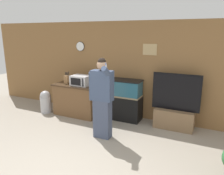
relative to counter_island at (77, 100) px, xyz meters
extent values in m
plane|color=gray|center=(1.52, -2.21, -0.45)|extent=(18.00, 18.00, 0.00)
cube|color=olive|center=(1.52, 0.57, 0.85)|extent=(10.00, 0.06, 2.60)
cube|color=tan|center=(1.91, 0.53, 1.43)|extent=(0.36, 0.02, 0.28)
cylinder|color=white|center=(-0.19, 0.53, 1.46)|extent=(0.26, 0.03, 0.26)
cylinder|color=black|center=(-0.19, 0.53, 1.46)|extent=(0.28, 0.01, 0.28)
cube|color=brown|center=(0.00, 0.00, -0.02)|extent=(1.26, 0.62, 0.86)
cube|color=#3D2A19|center=(0.00, 0.00, 0.43)|extent=(1.30, 0.66, 0.03)
cube|color=silver|center=(0.17, -0.03, 0.58)|extent=(0.51, 0.39, 0.27)
cube|color=black|center=(0.13, -0.22, 0.58)|extent=(0.31, 0.01, 0.19)
cube|color=#2D2D33|center=(0.35, -0.22, 0.58)|extent=(0.05, 0.01, 0.22)
cube|color=olive|center=(-0.30, -0.05, 0.56)|extent=(0.12, 0.12, 0.24)
cylinder|color=black|center=(-0.34, -0.04, 0.73)|extent=(0.02, 0.02, 0.10)
cylinder|color=black|center=(-0.30, -0.04, 0.73)|extent=(0.02, 0.02, 0.09)
cylinder|color=black|center=(-0.25, -0.04, 0.72)|extent=(0.02, 0.02, 0.08)
cylinder|color=black|center=(-0.34, 0.00, 0.72)|extent=(0.02, 0.02, 0.07)
cylinder|color=black|center=(-0.30, 0.00, 0.72)|extent=(0.02, 0.02, 0.09)
cylinder|color=black|center=(-0.25, 0.00, 0.73)|extent=(0.02, 0.02, 0.11)
cube|color=black|center=(1.36, 0.26, -0.12)|extent=(0.89, 0.45, 0.64)
cube|color=#937F5B|center=(1.36, 0.26, 0.22)|extent=(0.86, 0.44, 0.04)
cube|color=#285B70|center=(1.36, 0.26, 0.43)|extent=(0.85, 0.43, 0.44)
cube|color=black|center=(1.36, 0.26, 0.64)|extent=(0.89, 0.45, 0.03)
cube|color=brown|center=(2.67, 0.24, -0.21)|extent=(0.94, 0.40, 0.48)
cube|color=black|center=(2.67, 0.24, 0.47)|extent=(1.11, 0.05, 0.87)
cube|color=black|center=(2.67, 0.27, 0.47)|extent=(1.14, 0.01, 0.90)
cube|color=#424C66|center=(1.31, -0.93, -0.01)|extent=(0.38, 0.21, 0.87)
cube|color=#3D4C6B|center=(1.31, -0.93, 0.75)|extent=(0.47, 0.23, 0.65)
sphere|color=tan|center=(1.31, -0.93, 1.19)|extent=(0.22, 0.22, 0.22)
sphere|color=black|center=(1.31, -0.93, 1.25)|extent=(0.18, 0.18, 0.18)
cylinder|color=#3D4C6B|center=(1.05, -0.93, 0.70)|extent=(0.12, 0.12, 0.62)
cylinder|color=#3D4C6B|center=(1.50, -1.07, 1.08)|extent=(0.11, 0.34, 0.29)
cylinder|color=white|center=(1.50, -1.09, 1.18)|extent=(0.02, 0.06, 0.11)
cylinder|color=#2856B2|center=(1.50, -1.11, 1.24)|extent=(0.02, 0.03, 0.05)
cylinder|color=#B7B7BC|center=(-0.95, -0.25, -0.22)|extent=(0.32, 0.32, 0.46)
sphere|color=#ADADB2|center=(-0.95, -0.25, 0.05)|extent=(0.31, 0.31, 0.31)
camera|label=1|loc=(3.46, -4.92, 1.85)|focal=35.00mm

